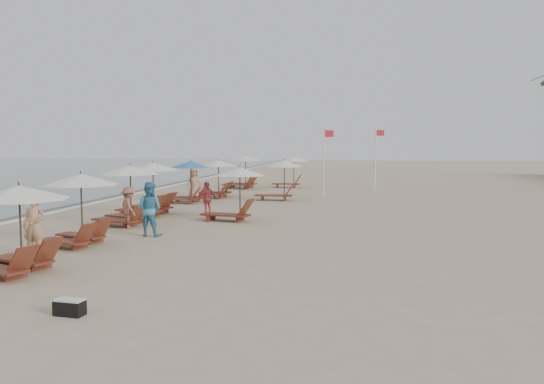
% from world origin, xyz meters
% --- Properties ---
extents(ground, '(160.00, 160.00, 0.00)m').
position_xyz_m(ground, '(0.00, 0.00, 0.00)').
color(ground, tan).
rests_on(ground, ground).
extents(wet_sand_band, '(3.20, 140.00, 0.01)m').
position_xyz_m(wet_sand_band, '(-12.50, 10.00, 0.00)').
color(wet_sand_band, '#6B5E4C').
rests_on(wet_sand_band, ground).
extents(foam_line, '(0.50, 140.00, 0.02)m').
position_xyz_m(foam_line, '(-11.20, 10.00, 0.01)').
color(foam_line, white).
rests_on(foam_line, ground).
extents(lounger_station_0, '(2.60, 2.42, 2.22)m').
position_xyz_m(lounger_station_0, '(-5.40, -3.85, 1.23)').
color(lounger_station_0, brown).
rests_on(lounger_station_0, ground).
extents(lounger_station_1, '(2.53, 2.37, 2.28)m').
position_xyz_m(lounger_station_1, '(-5.82, -0.22, 1.28)').
color(lounger_station_1, brown).
rests_on(lounger_station_1, ground).
extents(lounger_station_2, '(2.68, 2.41, 2.36)m').
position_xyz_m(lounger_station_2, '(-6.22, 4.09, 1.19)').
color(lounger_station_2, brown).
rests_on(lounger_station_2, ground).
extents(lounger_station_3, '(2.81, 2.43, 2.36)m').
position_xyz_m(lounger_station_3, '(-6.51, 6.94, 1.13)').
color(lounger_station_3, brown).
rests_on(lounger_station_3, ground).
extents(lounger_station_4, '(2.50, 2.16, 2.24)m').
position_xyz_m(lounger_station_4, '(-6.41, 11.96, 1.12)').
color(lounger_station_4, brown).
rests_on(lounger_station_4, ground).
extents(lounger_station_5, '(2.58, 2.20, 2.21)m').
position_xyz_m(lounger_station_5, '(-5.69, 14.75, 1.07)').
color(lounger_station_5, brown).
rests_on(lounger_station_5, ground).
extents(lounger_station_6, '(2.78, 2.31, 2.31)m').
position_xyz_m(lounger_station_6, '(-5.59, 21.14, 1.05)').
color(lounger_station_6, brown).
rests_on(lounger_station_6, ground).
extents(inland_station_0, '(2.79, 2.24, 2.22)m').
position_xyz_m(inland_station_0, '(-2.30, 5.92, 1.33)').
color(inland_station_0, brown).
rests_on(inland_station_0, ground).
extents(inland_station_1, '(2.81, 2.24, 2.22)m').
position_xyz_m(inland_station_1, '(-1.73, 14.08, 1.30)').
color(inland_station_1, brown).
rests_on(inland_station_1, ground).
extents(inland_station_2, '(2.72, 2.24, 2.22)m').
position_xyz_m(inland_station_2, '(-2.32, 22.49, 1.35)').
color(inland_station_2, brown).
rests_on(inland_station_2, ground).
extents(beachgoer_near, '(0.69, 0.49, 1.77)m').
position_xyz_m(beachgoer_near, '(-6.15, -1.95, 0.88)').
color(beachgoer_near, tan).
rests_on(beachgoer_near, ground).
extents(beachgoer_mid_a, '(0.97, 0.78, 1.89)m').
position_xyz_m(beachgoer_mid_a, '(-4.29, 1.87, 0.95)').
color(beachgoer_mid_a, teal).
rests_on(beachgoer_mid_a, ground).
extents(beachgoer_mid_b, '(1.13, 1.13, 1.57)m').
position_xyz_m(beachgoer_mid_b, '(-5.76, 3.37, 0.79)').
color(beachgoer_mid_b, '#905749').
rests_on(beachgoer_mid_b, ground).
extents(beachgoer_far_a, '(0.83, 0.94, 1.53)m').
position_xyz_m(beachgoer_far_a, '(-3.82, 7.20, 0.76)').
color(beachgoer_far_a, '#D25457').
rests_on(beachgoer_far_a, ground).
extents(beachgoer_far_b, '(1.02, 1.00, 1.78)m').
position_xyz_m(beachgoer_far_b, '(-6.59, 13.63, 0.89)').
color(beachgoer_far_b, '#AB7D5D').
rests_on(beachgoer_far_b, ground).
extents(duffel_bag, '(0.59, 0.33, 0.31)m').
position_xyz_m(duffel_bag, '(-2.32, -6.56, 0.16)').
color(duffel_bag, black).
rests_on(duffel_bag, ground).
extents(flag_pole_near, '(0.59, 0.08, 4.15)m').
position_xyz_m(flag_pole_near, '(0.65, 16.05, 2.31)').
color(flag_pole_near, silver).
rests_on(flag_pole_near, ground).
extents(flag_pole_far, '(0.60, 0.08, 4.28)m').
position_xyz_m(flag_pole_far, '(3.68, 21.82, 2.38)').
color(flag_pole_far, silver).
rests_on(flag_pole_far, ground).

